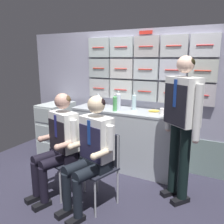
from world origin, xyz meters
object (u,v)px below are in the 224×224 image
crew_member_left (59,140)px  snack_banana (154,111)px  crew_member_standing (182,117)px  folding_chair_center (102,160)px  service_trolley (57,128)px  water_bottle_short (118,101)px  paper_cup_tan (162,111)px  folding_chair_left (70,151)px  crew_member_center (91,148)px

crew_member_left → snack_banana: crew_member_left is taller
crew_member_standing → folding_chair_center: bearing=-149.7°
snack_banana → service_trolley: bearing=-174.4°
water_bottle_short → paper_cup_tan: (0.67, 0.04, -0.09)m
folding_chair_left → water_bottle_short: water_bottle_short is taller
crew_member_left → water_bottle_short: crew_member_left is taller
crew_member_left → paper_cup_tan: size_ratio=14.73×
crew_member_standing → snack_banana: size_ratio=10.16×
folding_chair_left → paper_cup_tan: size_ratio=9.73×
folding_chair_left → crew_member_center: bearing=-22.1°
crew_member_left → snack_banana: 1.44m
service_trolley → crew_member_standing: 2.32m
folding_chair_center → paper_cup_tan: bearing=65.4°
service_trolley → water_bottle_short: size_ratio=3.31×
folding_chair_center → snack_banana: 1.14m
crew_member_left → crew_member_center: size_ratio=0.99×
service_trolley → water_bottle_short: 1.31m
folding_chair_center → snack_banana: (0.30, 1.02, 0.42)m
service_trolley → crew_member_left: bearing=-48.1°
crew_member_center → paper_cup_tan: 1.23m
folding_chair_center → paper_cup_tan: 1.14m
service_trolley → paper_cup_tan: bearing=3.1°
crew_member_center → water_bottle_short: bearing=100.1°
crew_member_center → water_bottle_short: size_ratio=4.59×
service_trolley → water_bottle_short: bearing=3.1°
water_bottle_short → crew_member_standing: bearing=-23.1°
crew_member_left → crew_member_center: crew_member_center is taller
crew_member_standing → paper_cup_tan: size_ratio=19.70×
service_trolley → water_bottle_short: (1.18, 0.06, 0.57)m
service_trolley → folding_chair_left: bearing=-41.7°
water_bottle_short → snack_banana: 0.56m
service_trolley → crew_member_left: 1.32m
crew_member_left → paper_cup_tan: (0.98, 1.07, 0.26)m
folding_chair_center → snack_banana: bearing=73.6°
folding_chair_left → snack_banana: size_ratio=5.02×
service_trolley → crew_member_standing: crew_member_standing is taller
crew_member_left → snack_banana: (0.85, 1.14, 0.23)m
crew_member_left → water_bottle_short: size_ratio=4.55×
folding_chair_left → paper_cup_tan: (0.93, 0.92, 0.45)m
crew_member_standing → snack_banana: 0.75m
service_trolley → snack_banana: 1.78m
crew_member_center → crew_member_standing: 1.10m
service_trolley → paper_cup_tan: 1.92m
crew_member_left → crew_member_center: 0.50m
folding_chair_left → water_bottle_short: 1.07m
service_trolley → crew_member_left: size_ratio=0.73×
crew_member_standing → water_bottle_short: (-1.04, 0.44, 0.02)m
folding_chair_center → crew_member_center: (-0.04, -0.15, 0.20)m
crew_member_standing → crew_member_left: bearing=-156.4°
folding_chair_left → folding_chair_center: size_ratio=1.00×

